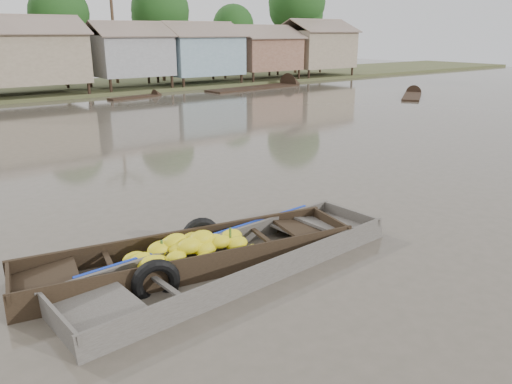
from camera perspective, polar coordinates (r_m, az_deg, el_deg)
ground at (r=10.27m, az=2.41°, el=-6.80°), size 120.00×120.00×0.00m
riverbank at (r=40.13m, az=-24.51°, el=14.57°), size 120.00×12.47×10.22m
banana_boat at (r=9.66m, az=-7.88°, el=-7.28°), size 6.65×2.68×0.91m
viewer_boat at (r=9.55m, az=-2.29°, el=-8.50°), size 6.92×2.28×0.55m
distant_boats at (r=33.94m, az=-14.83°, el=9.92°), size 46.20×14.45×0.35m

